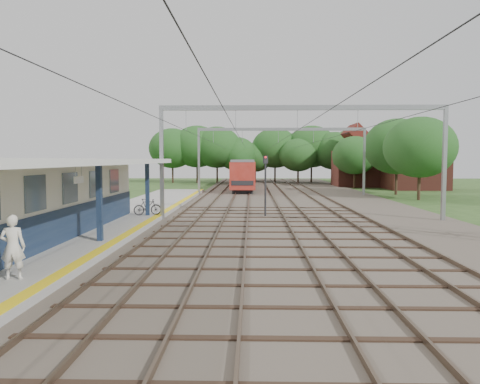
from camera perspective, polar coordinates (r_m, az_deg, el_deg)
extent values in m
plane|color=#2D4C1E|center=(13.82, -0.57, -11.79)|extent=(160.00, 160.00, 0.00)
cube|color=#473D33|center=(43.59, 6.08, -0.91)|extent=(18.00, 90.00, 0.10)
cube|color=gray|center=(28.65, -14.75, -3.32)|extent=(5.00, 52.00, 0.35)
cube|color=yellow|center=(28.09, -10.33, -3.03)|extent=(0.45, 52.00, 0.01)
cube|color=beige|center=(22.41, -23.28, -0.70)|extent=(3.20, 18.00, 3.40)
cube|color=#13223C|center=(21.89, -19.34, -3.34)|extent=(0.06, 18.00, 1.40)
cube|color=slate|center=(21.75, -19.41, 0.58)|extent=(0.05, 16.00, 1.30)
cube|color=#13223C|center=(20.39, -16.77, -1.27)|extent=(0.22, 0.22, 3.20)
cube|color=#13223C|center=(29.05, -11.23, 0.35)|extent=(0.22, 0.22, 3.20)
cube|color=silver|center=(20.99, -21.81, 3.47)|extent=(6.40, 20.00, 0.24)
cube|color=white|center=(18.47, -19.06, 1.42)|extent=(0.06, 0.85, 0.26)
cube|color=brown|center=(43.69, -4.73, -0.73)|extent=(0.07, 88.00, 0.15)
cube|color=brown|center=(43.56, -2.85, -0.73)|extent=(0.07, 88.00, 0.15)
cube|color=brown|center=(43.47, -0.79, -0.74)|extent=(0.07, 88.00, 0.15)
cube|color=brown|center=(43.44, 1.10, -0.74)|extent=(0.07, 88.00, 0.15)
cube|color=brown|center=(43.48, 4.09, -0.74)|extent=(0.07, 88.00, 0.15)
cube|color=brown|center=(43.57, 5.97, -0.75)|extent=(0.07, 88.00, 0.15)
cube|color=brown|center=(43.80, 8.80, -0.75)|extent=(0.07, 88.00, 0.15)
cube|color=brown|center=(44.01, 10.65, -0.75)|extent=(0.07, 88.00, 0.15)
cube|color=gray|center=(28.81, -9.52, 3.42)|extent=(0.22, 0.22, 7.00)
cube|color=gray|center=(30.55, 23.65, 3.17)|extent=(0.22, 0.22, 7.00)
cube|color=gray|center=(28.62, 7.63, 10.16)|extent=(17.00, 0.20, 0.30)
cube|color=gray|center=(48.60, -5.03, 3.67)|extent=(0.22, 0.22, 7.00)
cube|color=gray|center=(49.65, 14.90, 3.56)|extent=(0.22, 0.22, 7.00)
cube|color=gray|center=(48.48, 5.06, 7.63)|extent=(17.00, 0.20, 0.30)
cylinder|color=black|center=(43.50, -3.82, 6.28)|extent=(0.02, 88.00, 0.02)
cylinder|color=black|center=(43.33, 0.16, 6.30)|extent=(0.02, 88.00, 0.02)
cylinder|color=black|center=(43.41, 5.07, 6.28)|extent=(0.02, 88.00, 0.02)
cylinder|color=black|center=(43.78, 9.81, 6.21)|extent=(0.02, 88.00, 0.02)
cylinder|color=#382619|center=(75.06, -6.59, 2.20)|extent=(0.28, 0.28, 2.88)
ellipsoid|color=#224D1B|center=(75.03, -6.61, 4.88)|extent=(6.72, 6.72, 5.76)
cylinder|color=#382619|center=(76.46, -1.92, 2.12)|extent=(0.28, 0.28, 2.52)
ellipsoid|color=#224D1B|center=(76.42, -1.92, 4.43)|extent=(5.88, 5.88, 5.04)
cylinder|color=#382619|center=(73.34, 2.63, 2.32)|extent=(0.28, 0.28, 3.24)
ellipsoid|color=#224D1B|center=(73.33, 2.64, 5.41)|extent=(7.56, 7.56, 6.48)
cylinder|color=#382619|center=(75.70, 7.15, 2.14)|extent=(0.28, 0.28, 2.70)
ellipsoid|color=#224D1B|center=(75.67, 7.17, 4.64)|extent=(6.30, 6.30, 5.40)
cylinder|color=#382619|center=(53.23, 16.72, 1.13)|extent=(0.28, 0.28, 2.52)
ellipsoid|color=#224D1B|center=(53.18, 16.79, 4.45)|extent=(5.88, 5.88, 5.04)
cylinder|color=#382619|center=(68.88, 13.62, 1.95)|extent=(0.28, 0.28, 2.88)
ellipsoid|color=#224D1B|center=(68.85, 13.67, 4.88)|extent=(6.72, 6.72, 5.76)
cube|color=brown|center=(62.76, 20.55, 2.36)|extent=(7.00, 6.00, 4.50)
cube|color=maroon|center=(62.77, 20.62, 5.24)|extent=(4.99, 6.12, 4.99)
cube|color=brown|center=(67.12, 14.83, 2.79)|extent=(8.00, 6.00, 5.00)
cube|color=maroon|center=(67.15, 14.88, 5.69)|extent=(5.52, 6.12, 5.52)
imported|color=silver|center=(14.83, -25.97, -6.03)|extent=(0.76, 0.57, 1.87)
imported|color=black|center=(29.14, -11.20, -1.80)|extent=(1.75, 0.99, 1.01)
cube|color=black|center=(57.19, 0.46, 0.55)|extent=(2.18, 15.54, 0.44)
cube|color=maroon|center=(57.11, 0.46, 2.24)|extent=(2.72, 16.89, 2.93)
cube|color=black|center=(57.10, 0.46, 2.53)|extent=(2.76, 15.54, 0.84)
cube|color=slate|center=(57.09, 0.47, 3.83)|extent=(2.50, 16.89, 0.28)
cube|color=black|center=(74.65, 0.69, 1.35)|extent=(2.18, 15.54, 0.44)
cube|color=maroon|center=(74.59, 0.69, 2.65)|extent=(2.72, 16.89, 2.93)
cube|color=black|center=(74.59, 0.69, 2.88)|extent=(2.76, 15.54, 0.84)
cube|color=slate|center=(74.57, 0.69, 3.87)|extent=(2.50, 16.89, 0.28)
cylinder|color=black|center=(30.18, 3.11, 0.31)|extent=(0.16, 0.16, 3.65)
cube|color=black|center=(30.12, 3.12, 3.96)|extent=(0.32, 0.26, 0.50)
sphere|color=red|center=(30.02, 3.13, 4.25)|extent=(0.13, 0.13, 0.13)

